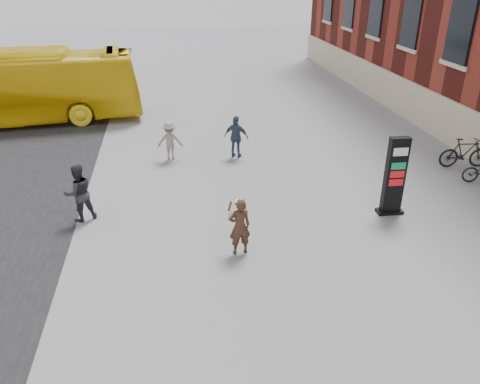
{
  "coord_description": "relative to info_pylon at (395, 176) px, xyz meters",
  "views": [
    {
      "loc": [
        -2.12,
        -9.75,
        6.83
      ],
      "look_at": [
        -0.35,
        1.49,
        1.28
      ],
      "focal_mm": 35.0,
      "sensor_mm": 36.0,
      "label": 1
    }
  ],
  "objects": [
    {
      "name": "bus",
      "position": [
        -13.76,
        11.29,
        0.46
      ],
      "size": [
        12.19,
        3.78,
        3.34
      ],
      "primitive_type": "imported",
      "rotation": [
        0.0,
        0.0,
        1.65
      ],
      "color": "yellow",
      "rests_on": "road"
    },
    {
      "name": "ground",
      "position": [
        -4.34,
        -1.96,
        -1.21
      ],
      "size": [
        100.0,
        100.0,
        0.0
      ],
      "primitive_type": "plane",
      "color": "#9E9EA3"
    },
    {
      "name": "info_pylon",
      "position": [
        0.0,
        0.0,
        0.0
      ],
      "size": [
        0.79,
        0.41,
        2.42
      ],
      "rotation": [
        0.0,
        0.0,
        -0.03
      ],
      "color": "black",
      "rests_on": "ground"
    },
    {
      "name": "pedestrian_c",
      "position": [
        -3.94,
        5.26,
        -0.38
      ],
      "size": [
        1.05,
        0.78,
        1.66
      ],
      "primitive_type": "imported",
      "rotation": [
        0.0,
        0.0,
        2.7
      ],
      "color": "#314056",
      "rests_on": "ground"
    },
    {
      "name": "bike_7",
      "position": [
        4.26,
        2.96,
        -0.65
      ],
      "size": [
        1.92,
        0.74,
        1.12
      ],
      "primitive_type": "imported",
      "rotation": [
        0.0,
        0.0,
        1.45
      ],
      "color": "black",
      "rests_on": "ground"
    },
    {
      "name": "pedestrian_a",
      "position": [
        -9.19,
        1.03,
        -0.34
      ],
      "size": [
        1.04,
        0.95,
        1.74
      ],
      "primitive_type": "imported",
      "rotation": [
        0.0,
        0.0,
        3.57
      ],
      "color": "#282930",
      "rests_on": "ground"
    },
    {
      "name": "pedestrian_b",
      "position": [
        -6.48,
        5.45,
        -0.46
      ],
      "size": [
        1.02,
        0.64,
        1.5
      ],
      "primitive_type": "imported",
      "rotation": [
        0.0,
        0.0,
        3.05
      ],
      "color": "gray",
      "rests_on": "ground"
    },
    {
      "name": "woman",
      "position": [
        -4.86,
        -1.46,
        -0.4
      ],
      "size": [
        0.64,
        0.6,
        1.58
      ],
      "rotation": [
        0.0,
        0.0,
        3.27
      ],
      "color": "#342114",
      "rests_on": "ground"
    }
  ]
}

